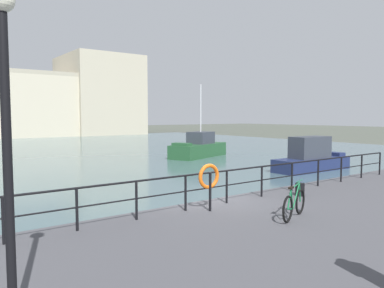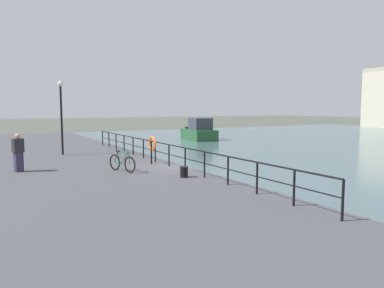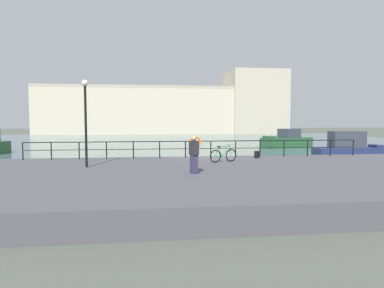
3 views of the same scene
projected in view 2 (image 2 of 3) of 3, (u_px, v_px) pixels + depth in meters
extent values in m
plane|color=#4C5147|center=(181.00, 182.00, 18.02)|extent=(240.00, 240.00, 0.00)
cube|color=#47474C|center=(42.00, 188.00, 14.77)|extent=(56.00, 13.00, 0.89)
cube|color=#23512D|center=(199.00, 135.00, 42.08)|extent=(5.62, 3.34, 1.20)
cube|color=#333842|center=(200.00, 124.00, 41.49)|extent=(2.77, 2.38, 1.34)
cube|color=#23512D|center=(192.00, 127.00, 44.07)|extent=(0.89, 1.91, 0.24)
cylinder|color=black|center=(103.00, 138.00, 27.24)|extent=(0.07, 0.07, 1.05)
cylinder|color=black|center=(109.00, 140.00, 25.83)|extent=(0.07, 0.07, 1.05)
cylinder|color=black|center=(116.00, 142.00, 24.42)|extent=(0.07, 0.07, 1.05)
cylinder|color=black|center=(124.00, 144.00, 23.01)|extent=(0.07, 0.07, 1.05)
cylinder|color=black|center=(133.00, 146.00, 21.60)|extent=(0.07, 0.07, 1.05)
cylinder|color=black|center=(143.00, 149.00, 20.19)|extent=(0.07, 0.07, 1.05)
cylinder|color=black|center=(155.00, 152.00, 18.79)|extent=(0.07, 0.07, 1.05)
cylinder|color=black|center=(169.00, 155.00, 17.38)|extent=(0.07, 0.07, 1.05)
cylinder|color=black|center=(185.00, 160.00, 15.97)|extent=(0.07, 0.07, 1.05)
cylinder|color=black|center=(205.00, 165.00, 14.56)|extent=(0.07, 0.07, 1.05)
cylinder|color=black|center=(228.00, 171.00, 13.15)|extent=(0.07, 0.07, 1.05)
cylinder|color=black|center=(257.00, 178.00, 11.74)|extent=(0.07, 0.07, 1.05)
cylinder|color=black|center=(294.00, 188.00, 10.33)|extent=(0.07, 0.07, 1.05)
cylinder|color=black|center=(343.00, 200.00, 8.93)|extent=(0.07, 0.07, 1.05)
cylinder|color=black|center=(162.00, 143.00, 18.03)|extent=(21.20, 0.06, 0.06)
cylinder|color=black|center=(162.00, 153.00, 18.08)|extent=(21.20, 0.04, 0.04)
torus|color=black|center=(130.00, 165.00, 15.61)|extent=(0.70, 0.30, 0.72)
torus|color=black|center=(115.00, 162.00, 16.29)|extent=(0.70, 0.30, 0.72)
cylinder|color=#146638|center=(124.00, 158.00, 15.82)|extent=(0.53, 0.22, 0.66)
cylinder|color=#146638|center=(119.00, 158.00, 16.06)|extent=(0.23, 0.11, 0.58)
cylinder|color=#146638|center=(123.00, 152.00, 15.86)|extent=(0.69, 0.28, 0.11)
cylinder|color=#146638|center=(118.00, 164.00, 16.15)|extent=(0.42, 0.18, 0.12)
cylinder|color=#146638|center=(116.00, 157.00, 16.19)|extent=(0.25, 0.12, 0.51)
cylinder|color=#146638|center=(129.00, 158.00, 15.61)|extent=(0.14, 0.08, 0.57)
cube|color=black|center=(118.00, 151.00, 16.09)|extent=(0.24, 0.16, 0.05)
cylinder|color=#146638|center=(128.00, 150.00, 15.62)|extent=(0.50, 0.20, 0.02)
cylinder|color=black|center=(184.00, 172.00, 14.63)|extent=(0.32, 0.32, 0.44)
cylinder|color=black|center=(151.00, 153.00, 18.07)|extent=(0.08, 0.08, 1.15)
torus|color=orange|center=(152.00, 144.00, 18.05)|extent=(0.75, 0.11, 0.75)
cylinder|color=black|center=(62.00, 121.00, 21.52)|extent=(0.12, 0.12, 4.09)
sphere|color=silver|center=(60.00, 84.00, 21.30)|extent=(0.32, 0.32, 0.32)
cube|color=#332D4C|center=(19.00, 162.00, 15.89)|extent=(0.35, 0.41, 0.85)
cube|color=#262628|center=(18.00, 146.00, 15.82)|extent=(0.42, 0.51, 0.62)
sphere|color=tan|center=(17.00, 136.00, 15.78)|extent=(0.22, 0.22, 0.22)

